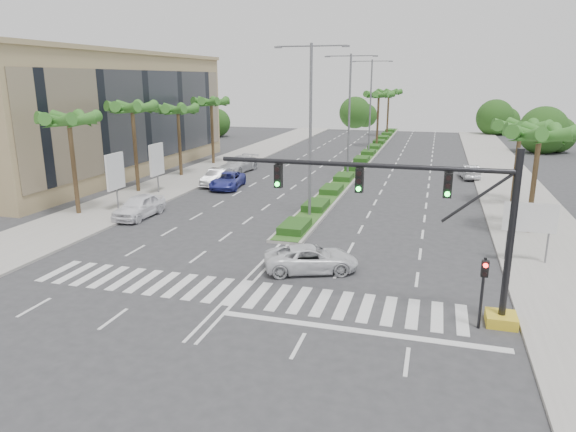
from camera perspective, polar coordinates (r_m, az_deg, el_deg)
name	(u,v)px	position (r m, az deg, el deg)	size (l,w,h in m)	color
ground	(238,293)	(24.43, -5.58, -8.47)	(160.00, 160.00, 0.00)	#333335
footpath_right	(525,211)	(42.41, 24.85, 0.49)	(6.00, 120.00, 0.15)	gray
footpath_left	(163,188)	(48.10, -13.70, 3.05)	(6.00, 120.00, 0.15)	gray
median	(367,156)	(66.99, 8.81, 6.61)	(2.20, 75.00, 0.20)	gray
median_grass	(367,155)	(66.97, 8.81, 6.71)	(1.80, 75.00, 0.04)	#254E1A
building	(96,115)	(58.20, -20.53, 10.45)	(12.00, 36.00, 12.00)	tan
signal_gantry	(451,239)	(21.69, 17.61, -2.46)	(12.60, 1.20, 7.20)	gold
pedestrian_signal	(483,281)	(21.60, 20.88, -6.81)	(0.28, 0.36, 3.00)	black
direction_sign	(530,220)	(30.07, 25.29, -0.41)	(2.70, 0.11, 3.40)	slate
billboard_near	(115,172)	(40.56, -18.65, 4.67)	(0.18, 2.10, 4.35)	slate
billboard_far	(157,160)	(45.55, -14.39, 6.04)	(0.18, 2.10, 4.35)	slate
palm_left_near	(69,123)	(39.72, -23.16, 9.49)	(4.57, 4.68, 7.55)	brown
palm_left_mid	(132,111)	(46.17, -16.91, 11.13)	(4.57, 4.68, 7.95)	brown
palm_left_far	(178,112)	(53.10, -12.14, 11.24)	(4.57, 4.68, 7.35)	brown
palm_left_end	(211,104)	(60.24, -8.52, 12.19)	(4.57, 4.68, 7.75)	brown
palm_right_near	(539,137)	(35.45, 26.15, 7.84)	(4.57, 4.68, 7.05)	brown
palm_right_far	(520,130)	(43.34, 24.41, 8.69)	(4.57, 4.68, 6.75)	brown
palm_median_a	(379,97)	(76.26, 10.05, 12.91)	(4.57, 4.68, 8.05)	brown
palm_median_b	(389,94)	(91.18, 11.14, 13.17)	(4.57, 4.68, 8.05)	brown
streetlight_near	(311,122)	(35.88, 2.52, 10.38)	(5.10, 0.25, 12.00)	slate
streetlight_mid	(349,109)	(51.53, 6.84, 11.70)	(5.10, 0.25, 12.00)	slate
streetlight_far	(371,102)	(67.35, 9.16, 12.38)	(5.10, 0.25, 12.00)	slate
car_parked_a	(139,206)	(38.40, -16.21, 1.04)	(1.94, 4.83, 1.64)	white
car_parked_b	(217,177)	(48.59, -7.86, 4.29)	(1.63, 4.68, 1.54)	#B0B0B5
car_parked_c	(228,180)	(47.21, -6.72, 3.95)	(2.39, 5.18, 1.44)	#32389A
car_parked_d	(239,164)	(55.52, -5.48, 5.75)	(2.28, 5.62, 1.63)	silver
car_crossing	(311,259)	(26.71, 2.59, -4.75)	(2.25, 4.88, 1.36)	white
car_right	(469,172)	(54.58, 19.49, 4.66)	(1.46, 4.18, 1.38)	#ACACB1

